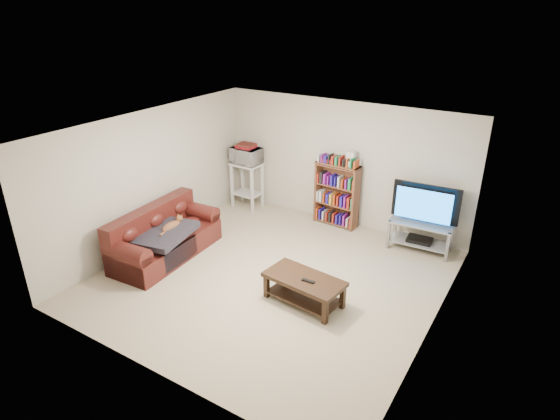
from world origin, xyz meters
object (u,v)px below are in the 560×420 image
Objects in this scene: tv_stand at (421,231)px; coffee_table at (304,285)px; bookshelf at (337,194)px; sofa at (163,239)px.

coffee_table is at bearing -114.60° from tv_stand.
bookshelf reaches higher than tv_stand.
tv_stand is 0.87× the size of bookshelf.
bookshelf is at bearing 50.07° from sofa.
sofa is at bearing -172.52° from coffee_table.
coffee_table is (2.75, 0.05, -0.01)m from sofa.
tv_stand is at bearing 75.16° from coffee_table.
sofa is 1.88× the size of tv_stand.
tv_stand is at bearing -1.46° from bookshelf.
sofa is 4.48m from tv_stand.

